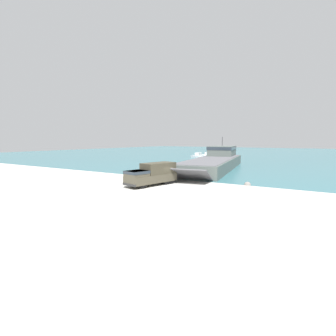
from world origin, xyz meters
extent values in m
plane|color=#B7B5AD|center=(0.00, 0.00, 0.00)|extent=(240.00, 240.00, 0.00)
cube|color=#336B75|center=(0.00, 94.55, 0.00)|extent=(240.00, 180.00, 0.01)
cube|color=#56605B|center=(-0.97, 21.50, 1.14)|extent=(14.23, 34.84, 2.28)
cube|color=#56565B|center=(-0.97, 21.50, 2.32)|extent=(13.32, 33.39, 0.08)
cube|color=#56605B|center=(-2.98, 33.02, 3.57)|extent=(7.51, 10.37, 2.57)
cube|color=#28333D|center=(-2.98, 33.02, 4.32)|extent=(7.69, 10.49, 0.77)
cylinder|color=#3F3F42|center=(-2.98, 33.02, 6.05)|extent=(0.16, 0.16, 2.40)
cube|color=#56565B|center=(2.35, 2.53, 1.24)|extent=(7.94, 5.88, 2.23)
cube|color=#4C4738|center=(-0.79, -2.42, 0.98)|extent=(4.32, 8.49, 1.13)
cube|color=#4C4738|center=(-1.39, -5.03, 1.94)|extent=(2.97, 3.23, 0.79)
cube|color=#28333D|center=(-1.39, -5.03, 2.14)|extent=(3.05, 3.28, 0.40)
cube|color=#413C2E|center=(-0.48, -1.07, 2.36)|extent=(3.55, 5.58, 1.62)
cube|color=#2D2D2D|center=(-1.68, -6.30, 0.57)|extent=(2.60, 0.82, 0.32)
cylinder|color=black|center=(-0.29, -5.11, 0.65)|extent=(0.62, 1.34, 1.29)
cylinder|color=black|center=(-2.41, -4.63, 0.65)|extent=(0.62, 1.34, 1.29)
cylinder|color=black|center=(0.71, -0.74, 0.65)|extent=(0.62, 1.34, 1.29)
cylinder|color=black|center=(-1.40, -0.26, 0.65)|extent=(0.62, 1.34, 1.29)
cylinder|color=black|center=(0.96, 0.33, 0.65)|extent=(0.62, 1.34, 1.29)
cylinder|color=black|center=(-1.16, 0.82, 0.65)|extent=(0.62, 1.34, 1.29)
cylinder|color=#566042|center=(-3.47, -1.62, 0.40)|extent=(0.14, 0.14, 0.81)
cylinder|color=#566042|center=(-3.33, -1.73, 0.40)|extent=(0.14, 0.14, 0.81)
cube|color=#566042|center=(-3.40, -1.67, 1.13)|extent=(0.49, 0.46, 0.64)
sphere|color=tan|center=(-3.40, -1.67, 1.56)|extent=(0.22, 0.22, 0.22)
cube|color=white|center=(-17.48, 53.07, 0.30)|extent=(7.97, 4.79, 0.60)
cube|color=silver|center=(-16.94, 52.86, 0.93)|extent=(2.70, 2.23, 0.66)
cube|color=#2D7060|center=(-16.96, 56.35, 0.45)|extent=(4.38, 8.08, 0.91)
cube|color=silver|center=(-16.80, 55.79, 1.40)|extent=(2.18, 2.68, 1.00)
cube|color=#B7BABF|center=(-20.57, 57.00, 0.40)|extent=(2.80, 8.78, 0.81)
cube|color=silver|center=(-20.63, 56.35, 1.25)|extent=(1.64, 2.71, 0.89)
cylinder|color=#333338|center=(-7.95, 3.74, 0.28)|extent=(0.31, 0.31, 0.57)
sphere|color=#333338|center=(-7.95, 3.74, 0.66)|extent=(0.36, 0.36, 0.36)
sphere|color=gray|center=(11.02, 4.87, 0.00)|extent=(0.97, 0.97, 0.97)
sphere|color=gray|center=(-10.66, 5.71, 0.00)|extent=(0.57, 0.57, 0.57)
camera|label=1|loc=(20.63, -32.96, 6.58)|focal=28.00mm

